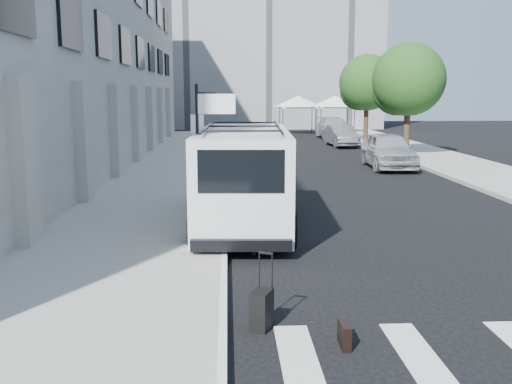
{
  "coord_description": "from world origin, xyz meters",
  "views": [
    {
      "loc": [
        -1.91,
        -9.92,
        3.45
      ],
      "look_at": [
        -1.29,
        2.39,
        1.3
      ],
      "focal_mm": 40.0,
      "sensor_mm": 36.0,
      "label": 1
    }
  ],
  "objects": [
    {
      "name": "ground",
      "position": [
        0.0,
        0.0,
        0.0
      ],
      "size": [
        120.0,
        120.0,
        0.0
      ],
      "primitive_type": "plane",
      "color": "black",
      "rests_on": "ground"
    },
    {
      "name": "sidewalk_left",
      "position": [
        -4.25,
        16.0,
        0.07
      ],
      "size": [
        4.5,
        48.0,
        0.15
      ],
      "primitive_type": "cube",
      "color": "gray",
      "rests_on": "ground"
    },
    {
      "name": "sidewalk_right",
      "position": [
        9.0,
        20.0,
        0.07
      ],
      "size": [
        4.0,
        56.0,
        0.15
      ],
      "primitive_type": "cube",
      "color": "gray",
      "rests_on": "ground"
    },
    {
      "name": "building_left",
      "position": [
        -11.5,
        18.0,
        6.0
      ],
      "size": [
        10.0,
        44.0,
        12.0
      ],
      "primitive_type": "cube",
      "color": "gray",
      "rests_on": "ground"
    },
    {
      "name": "building_far",
      "position": [
        2.0,
        50.0,
        12.5
      ],
      "size": [
        22.0,
        12.0,
        25.0
      ],
      "primitive_type": "cube",
      "color": "slate",
      "rests_on": "ground"
    },
    {
      "name": "sign_pole",
      "position": [
        -2.36,
        3.2,
        2.65
      ],
      "size": [
        1.03,
        0.07,
        3.5
      ],
      "color": "black",
      "rests_on": "sidewalk_left"
    },
    {
      "name": "tree_near",
      "position": [
        7.5,
        20.15,
        3.97
      ],
      "size": [
        3.8,
        3.83,
        6.03
      ],
      "color": "black",
      "rests_on": "ground"
    },
    {
      "name": "tree_far",
      "position": [
        7.5,
        29.15,
        3.97
      ],
      "size": [
        3.8,
        3.83,
        6.03
      ],
      "color": "black",
      "rests_on": "ground"
    },
    {
      "name": "tent_left",
      "position": [
        4.0,
        38.0,
        2.71
      ],
      "size": [
        4.0,
        4.0,
        3.2
      ],
      "color": "black",
      "rests_on": "ground"
    },
    {
      "name": "tent_right",
      "position": [
        7.2,
        38.5,
        2.71
      ],
      "size": [
        4.0,
        4.0,
        3.2
      ],
      "color": "black",
      "rests_on": "ground"
    },
    {
      "name": "businessman",
      "position": [
        -1.19,
        2.0,
        0.96
      ],
      "size": [
        0.71,
        0.48,
        1.92
      ],
      "primitive_type": "imported",
      "rotation": [
        0.0,
        0.0,
        3.11
      ],
      "color": "#333335",
      "rests_on": "ground"
    },
    {
      "name": "briefcase",
      "position": [
        -0.33,
        -2.61,
        0.17
      ],
      "size": [
        0.12,
        0.44,
        0.34
      ],
      "primitive_type": "cube",
      "rotation": [
        0.0,
        0.0,
        -0.0
      ],
      "color": "black",
      "rests_on": "ground"
    },
    {
      "name": "suitcase",
      "position": [
        -1.43,
        -1.96,
        0.3
      ],
      "size": [
        0.39,
        0.47,
        1.13
      ],
      "rotation": [
        0.0,
        0.0,
        -0.4
      ],
      "color": "black",
      "rests_on": "ground"
    },
    {
      "name": "cargo_van",
      "position": [
        -1.49,
        4.73,
        1.3
      ],
      "size": [
        2.64,
        6.85,
        2.52
      ],
      "rotation": [
        0.0,
        0.0,
        -0.05
      ],
      "color": "silver",
      "rests_on": "ground"
    },
    {
      "name": "parked_car_a",
      "position": [
        5.51,
        16.01,
        0.83
      ],
      "size": [
        2.19,
        4.95,
        1.66
      ],
      "primitive_type": "imported",
      "rotation": [
        0.0,
        0.0,
        -0.05
      ],
      "color": "#A7ABAF",
      "rests_on": "ground"
    },
    {
      "name": "parked_car_b",
      "position": [
        5.46,
        26.79,
        0.69
      ],
      "size": [
        1.72,
        4.28,
        1.38
      ],
      "primitive_type": "imported",
      "rotation": [
        0.0,
        0.0,
        0.06
      ],
      "color": "#55585D",
      "rests_on": "ground"
    },
    {
      "name": "parked_car_c",
      "position": [
        6.14,
        33.01,
        0.8
      ],
      "size": [
        2.29,
        5.53,
        1.6
      ],
      "primitive_type": "imported",
      "rotation": [
        0.0,
        0.0,
        0.01
      ],
      "color": "#A3A6AB",
      "rests_on": "ground"
    }
  ]
}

